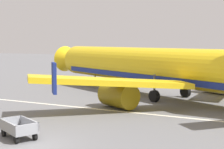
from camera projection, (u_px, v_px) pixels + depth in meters
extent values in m
plane|color=slate|center=(34.00, 144.00, 18.82)|extent=(220.00, 220.00, 0.00)
cube|color=silver|center=(115.00, 111.00, 27.92)|extent=(120.00, 0.36, 0.01)
cylinder|color=yellow|center=(153.00, 66.00, 35.10)|extent=(28.51, 16.68, 3.70)
cube|color=navy|center=(153.00, 76.00, 35.20)|extent=(25.74, 15.17, 0.56)
cone|color=yellow|center=(71.00, 59.00, 48.17)|extent=(4.48, 4.67, 3.63)
cube|color=yellow|center=(113.00, 82.00, 26.87)|extent=(11.45, 10.57, 1.35)
cube|color=navy|center=(54.00, 78.00, 20.78)|extent=(0.88, 0.96, 1.90)
cylinder|color=#856D0E|center=(119.00, 95.00, 28.91)|extent=(3.80, 3.31, 2.10)
cylinder|color=#856D0E|center=(217.00, 83.00, 37.10)|extent=(3.80, 3.31, 2.10)
cylinder|color=#4C4C51|center=(95.00, 74.00, 43.57)|extent=(0.20, 0.20, 2.04)
cylinder|color=black|center=(95.00, 81.00, 43.67)|extent=(1.19, 0.89, 1.10)
cylinder|color=#4C4C51|center=(154.00, 85.00, 31.95)|extent=(0.20, 0.20, 2.04)
cylinder|color=black|center=(154.00, 96.00, 32.05)|extent=(1.19, 0.89, 1.10)
cylinder|color=#4C4C51|center=(186.00, 82.00, 34.60)|extent=(0.20, 0.20, 2.04)
cylinder|color=black|center=(185.00, 92.00, 34.70)|extent=(1.19, 0.89, 1.10)
cube|color=gray|center=(19.00, 130.00, 19.99)|extent=(2.86, 2.35, 0.08)
cube|color=gray|center=(8.00, 127.00, 19.56)|extent=(2.30, 1.18, 0.55)
cube|color=gray|center=(29.00, 123.00, 20.36)|extent=(2.30, 1.18, 0.55)
cube|color=gray|center=(11.00, 121.00, 20.90)|extent=(0.70, 1.30, 0.55)
cube|color=gray|center=(27.00, 129.00, 19.02)|extent=(0.70, 1.30, 0.55)
cylinder|color=#2D2D33|center=(7.00, 125.00, 21.41)|extent=(0.94, 0.51, 0.08)
cylinder|color=black|center=(4.00, 133.00, 20.41)|extent=(0.47, 0.34, 0.44)
cylinder|color=black|center=(22.00, 130.00, 21.09)|extent=(0.47, 0.34, 0.44)
cylinder|color=black|center=(16.00, 140.00, 18.94)|extent=(0.47, 0.34, 0.44)
cylinder|color=black|center=(35.00, 136.00, 19.62)|extent=(0.47, 0.34, 0.44)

